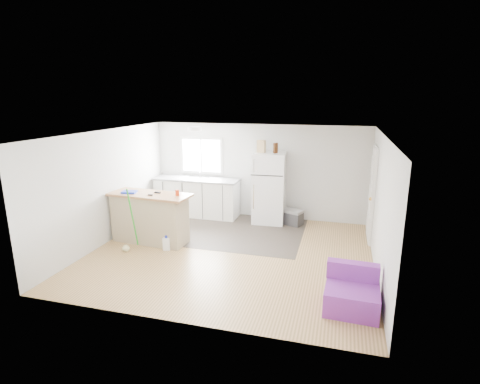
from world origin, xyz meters
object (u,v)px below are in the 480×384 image
kitchen_cabinets (197,197)px  bottle_left (275,148)px  purple_seat (352,294)px  bottle_right (277,148)px  peninsula (150,218)px  cardboard_box (261,146)px  blue_tray (129,192)px  cleaner_jug (166,244)px  refrigerator (269,188)px  mop (128,240)px  red_cup (177,193)px  cooler (292,217)px

kitchen_cabinets → bottle_left: bottle_left is taller
purple_seat → bottle_left: size_ratio=3.22×
bottle_left → bottle_right: same height
peninsula → bottle_left: bottle_left is taller
cardboard_box → bottle_left: size_ratio=1.20×
purple_seat → blue_tray: blue_tray is taller
cleaner_jug → cardboard_box: cardboard_box is taller
peninsula → refrigerator: 2.99m
purple_seat → mop: 4.48m
kitchen_cabinets → red_cup: size_ratio=18.73×
refrigerator → red_cup: (-1.56, -1.97, 0.26)m
kitchen_cabinets → cardboard_box: size_ratio=7.49×
cardboard_box → blue_tray: bearing=-140.4°
red_cup → bottle_left: bottle_left is taller
kitchen_cabinets → cooler: bearing=-1.5°
purple_seat → peninsula: bearing=161.8°
cleaner_jug → mop: size_ratio=0.23×
kitchen_cabinets → cooler: 2.56m
red_cup → bottle_left: 2.64m
purple_seat → kitchen_cabinets: bearing=139.8°
bottle_left → cardboard_box: bearing=171.7°
refrigerator → cleaner_jug: 2.97m
mop → cardboard_box: (2.20, 2.56, 1.67)m
mop → cleaner_jug: bearing=12.3°
cooler → cardboard_box: 1.89m
blue_tray → mop: bearing=-67.6°
cleaner_jug → blue_tray: 1.39m
refrigerator → bottle_right: size_ratio=7.00×
peninsula → bottle_left: 3.30m
kitchen_cabinets → mop: mop is taller
cardboard_box → bottle_left: bearing=-8.3°
kitchen_cabinets → refrigerator: refrigerator is taller
cooler → purple_seat: bearing=-47.1°
cleaner_jug → mop: (-0.74, -0.25, 0.10)m
red_cup → blue_tray: red_cup is taller
mop → bottle_left: bottle_left is taller
refrigerator → mop: (-2.41, -2.58, -0.64)m
purple_seat → mop: bearing=169.8°
purple_seat → bottle_right: (-1.79, 3.58, 1.64)m
purple_seat → bottle_right: 4.33m
peninsula → cleaner_jug: 0.76m
kitchen_cabinets → red_cup: 2.14m
cleaner_jug → red_cup: 1.07m
bottle_right → refrigerator: bearing=173.3°
peninsula → cardboard_box: cardboard_box is taller
red_cup → blue_tray: (-1.08, -0.06, -0.04)m
red_cup → refrigerator: bearing=51.8°
bottle_right → kitchen_cabinets: bearing=178.5°
refrigerator → cardboard_box: size_ratio=5.84×
refrigerator → red_cup: size_ratio=14.59×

